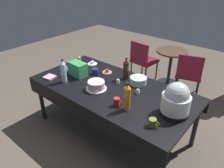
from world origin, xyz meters
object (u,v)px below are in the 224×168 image
Objects in this scene: soda_bottle_cola at (126,69)px; coffee_mug_red at (117,102)px; cupcake_vanilla at (118,81)px; maroon_chair_right at (189,72)px; potluck_table at (112,91)px; dessert_plate_white at (92,63)px; round_cafe_table at (171,61)px; ceramic_snack_bowl at (177,92)px; soda_carton at (78,69)px; glass_salad_bowl at (138,80)px; soda_bottle_water at (63,71)px; soda_bottle_orange_juice at (127,97)px; dessert_plate_coral at (107,72)px; cupcake_lemon at (138,91)px; dessert_plate_cobalt at (65,68)px; slow_cooker at (176,100)px; coffee_mug_olive at (153,122)px; maroon_chair_left at (143,59)px; frosted_layer_cake at (96,85)px; cupcake_mint at (79,59)px; coffee_mug_navy at (95,71)px.

soda_bottle_cola is 0.69m from coffee_mug_red.
maroon_chair_right is at bearing 73.96° from cupcake_vanilla.
dessert_plate_white is (-0.73, 0.37, 0.07)m from potluck_table.
dessert_plate_white reaches higher than round_cafe_table.
soda_carton is (-1.34, -0.42, 0.05)m from ceramic_snack_bowl.
glass_salad_bowl is 0.69× the size of soda_bottle_water.
round_cafe_table is at bearing 99.40° from glass_salad_bowl.
soda_bottle_water is 1.05m from soda_bottle_orange_juice.
dessert_plate_coral is 0.72m from cupcake_lemon.
cupcake_lemon is 0.08× the size of maroon_chair_right.
dessert_plate_cobalt is 2.10m from round_cafe_table.
dessert_plate_white is (-0.39, 0.08, -0.00)m from dessert_plate_coral.
slow_cooker reaches higher than soda_bottle_orange_juice.
cupcake_lemon is 0.63m from coffee_mug_olive.
coffee_mug_red is (1.23, -0.25, 0.04)m from dessert_plate_cobalt.
maroon_chair_right is (1.34, 1.67, -0.27)m from dessert_plate_cobalt.
dessert_plate_cobalt is 0.45× the size of soda_bottle_orange_juice.
glass_salad_bowl is 0.55m from dessert_plate_coral.
potluck_table is 3.06× the size of round_cafe_table.
slow_cooker is at bearing -48.43° from maroon_chair_left.
frosted_layer_cake is 0.45m from coffee_mug_red.
cupcake_vanilla is (1.00, -0.20, 0.00)m from cupcake_mint.
glass_salad_bowl is at bearing -2.39° from soda_bottle_cola.
ceramic_snack_bowl is 1.71m from dessert_plate_cobalt.
dessert_plate_white is 0.18× the size of maroon_chair_right.
dessert_plate_cobalt is 1.39m from soda_bottle_orange_juice.
soda_bottle_orange_juice reaches higher than dessert_plate_white.
maroon_chair_right reaches higher than cupcake_vanilla.
soda_bottle_cola is (-0.01, 0.32, 0.21)m from potluck_table.
soda_bottle_cola is 0.75m from soda_bottle_orange_juice.
dessert_plate_coral is at bearing 166.59° from slow_cooker.
frosted_layer_cake is 0.59m from soda_bottle_orange_juice.
coffee_mug_navy is (-0.10, -0.15, 0.03)m from dessert_plate_coral.
soda_carton is (-0.59, -0.37, -0.04)m from soda_bottle_cola.
soda_bottle_orange_juice is 0.40× the size of maroon_chair_right.
cupcake_mint is (-1.21, 0.03, -0.01)m from glass_salad_bowl.
coffee_mug_olive is at bearing -9.94° from frosted_layer_cake.
coffee_mug_olive is at bearing -5.41° from coffee_mug_red.
glass_salad_bowl is 0.64m from soda_bottle_orange_juice.
soda_bottle_water is at bearing -118.02° from maroon_chair_right.
soda_bottle_orange_juice reaches higher than coffee_mug_navy.
ceramic_snack_bowl reaches higher than potluck_table.
round_cafe_table is at bearing 116.81° from slow_cooker.
soda_carton is (0.40, -0.38, 0.07)m from cupcake_mint.
frosted_layer_cake is 1.01m from cupcake_mint.
coffee_mug_navy reaches higher than dessert_plate_coral.
dessert_plate_coral is 0.66m from cupcake_mint.
maroon_chair_left is (-1.37, 1.96, -0.30)m from coffee_mug_olive.
cupcake_mint is 1.81m from round_cafe_table.
frosted_layer_cake is at bearing -124.97° from glass_salad_bowl.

